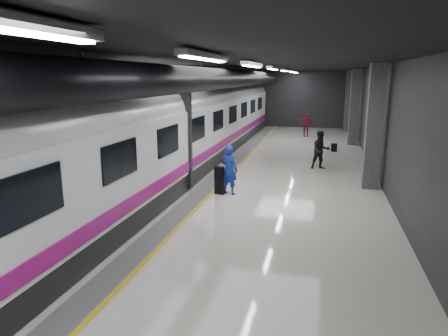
# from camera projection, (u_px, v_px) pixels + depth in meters

# --- Properties ---
(ground) EXTENTS (40.00, 40.00, 0.00)m
(ground) POSITION_uv_depth(u_px,v_px,m) (239.00, 194.00, 14.06)
(ground) COLOR silver
(ground) RESTS_ON ground
(platform_hall) EXTENTS (10.02, 40.02, 4.51)m
(platform_hall) POSITION_uv_depth(u_px,v_px,m) (237.00, 91.00, 14.24)
(platform_hall) COLOR black
(platform_hall) RESTS_ON ground
(train) EXTENTS (3.05, 38.00, 4.05)m
(train) POSITION_uv_depth(u_px,v_px,m) (151.00, 133.00, 14.35)
(train) COLOR black
(train) RESTS_ON ground
(traveler_main) EXTENTS (0.73, 0.59, 1.75)m
(traveler_main) POSITION_uv_depth(u_px,v_px,m) (229.00, 170.00, 13.88)
(traveler_main) COLOR blue
(traveler_main) RESTS_ON ground
(suitcase_main) EXTENTS (0.37, 0.28, 0.55)m
(suitcase_main) POSITION_uv_depth(u_px,v_px,m) (220.00, 186.00, 14.02)
(suitcase_main) COLOR black
(suitcase_main) RESTS_ON ground
(shoulder_bag) EXTENTS (0.37, 0.30, 0.43)m
(shoulder_bag) POSITION_uv_depth(u_px,v_px,m) (219.00, 173.00, 13.91)
(shoulder_bag) COLOR black
(shoulder_bag) RESTS_ON suitcase_main
(traveler_far_a) EXTENTS (0.99, 0.87, 1.71)m
(traveler_far_a) POSITION_uv_depth(u_px,v_px,m) (321.00, 150.00, 17.71)
(traveler_far_a) COLOR black
(traveler_far_a) RESTS_ON ground
(traveler_far_b) EXTENTS (1.02, 0.56, 1.65)m
(traveler_far_b) POSITION_uv_depth(u_px,v_px,m) (306.00, 125.00, 27.47)
(traveler_far_b) COLOR maroon
(traveler_far_b) RESTS_ON ground
(suitcase_far) EXTENTS (0.33, 0.25, 0.45)m
(suitcase_far) POSITION_uv_depth(u_px,v_px,m) (334.00, 147.00, 22.04)
(suitcase_far) COLOR black
(suitcase_far) RESTS_ON ground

